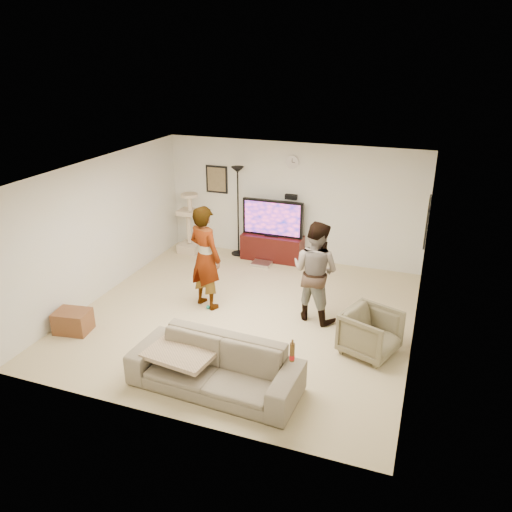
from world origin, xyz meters
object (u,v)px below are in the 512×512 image
(tv, at_px, (273,218))
(sofa, at_px, (215,367))
(person_right, at_px, (315,271))
(cat_tree, at_px, (189,223))
(person_left, at_px, (205,258))
(armchair, at_px, (370,333))
(floor_lamp, at_px, (238,212))
(side_table, at_px, (73,321))
(beer_bottle, at_px, (292,352))
(tv_stand, at_px, (272,247))

(tv, bearing_deg, sofa, -81.35)
(person_right, bearing_deg, sofa, 88.86)
(cat_tree, xyz_separation_m, person_left, (1.46, -2.21, 0.23))
(person_right, height_order, armchair, person_right)
(floor_lamp, height_order, person_left, floor_lamp)
(person_right, bearing_deg, person_left, 23.68)
(armchair, distance_m, side_table, 4.67)
(floor_lamp, relative_size, beer_bottle, 7.81)
(floor_lamp, distance_m, sofa, 4.83)
(floor_lamp, distance_m, person_left, 2.48)
(floor_lamp, height_order, side_table, floor_lamp)
(cat_tree, distance_m, person_right, 3.89)
(cat_tree, relative_size, person_right, 0.80)
(floor_lamp, xyz_separation_m, beer_bottle, (2.53, -4.55, -0.19))
(person_right, bearing_deg, cat_tree, -13.65)
(floor_lamp, xyz_separation_m, person_right, (2.25, -2.23, -0.12))
(side_table, bearing_deg, sofa, -11.52)
(sofa, xyz_separation_m, beer_bottle, (1.05, 0.00, 0.46))
(tv_stand, relative_size, beer_bottle, 5.27)
(tv_stand, height_order, person_left, person_left)
(sofa, xyz_separation_m, side_table, (-2.75, 0.56, -0.15))
(person_right, xyz_separation_m, beer_bottle, (0.28, -2.32, -0.06))
(tv_stand, height_order, sofa, sofa)
(sofa, bearing_deg, side_table, 171.46)
(tv, height_order, person_right, person_right)
(tv_stand, xyz_separation_m, tv, (-0.00, 0.00, 0.66))
(person_left, relative_size, sofa, 0.81)
(sofa, height_order, beer_bottle, beer_bottle)
(tv, bearing_deg, floor_lamp, 177.10)
(tv_stand, bearing_deg, armchair, -49.80)
(floor_lamp, xyz_separation_m, armchair, (3.30, -3.00, -0.63))
(cat_tree, bearing_deg, sofa, -59.22)
(person_left, distance_m, sofa, 2.45)
(person_right, xyz_separation_m, armchair, (1.04, -0.76, -0.51))
(cat_tree, distance_m, beer_bottle, 5.63)
(person_left, relative_size, side_table, 3.40)
(person_right, bearing_deg, tv, -39.27)
(floor_lamp, height_order, person_right, floor_lamp)
(cat_tree, height_order, person_left, person_left)
(floor_lamp, height_order, armchair, floor_lamp)
(tv, bearing_deg, person_left, -100.01)
(cat_tree, xyz_separation_m, sofa, (2.57, -4.31, -0.35))
(tv, xyz_separation_m, side_table, (-2.06, -3.95, -0.76))
(person_right, xyz_separation_m, sofa, (-0.77, -2.32, -0.52))
(cat_tree, relative_size, side_table, 2.53)
(tv_stand, bearing_deg, beer_bottle, -68.97)
(tv_stand, bearing_deg, side_table, -117.59)
(floor_lamp, height_order, cat_tree, floor_lamp)
(tv_stand, height_order, tv, tv)
(person_right, bearing_deg, side_table, 43.73)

